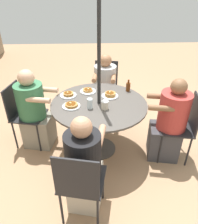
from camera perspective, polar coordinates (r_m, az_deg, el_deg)
The scene contains 18 objects.
ground_plane at distance 3.23m, azimuth 0.00°, elevation -9.49°, with size 12.00×12.00×0.00m, color tan.
patio_table at distance 2.85m, azimuth 0.00°, elevation 0.20°, with size 1.23×1.23×0.76m.
umbrella_pole at distance 2.62m, azimuth 0.00°, elevation 9.92°, with size 0.04×0.04×2.31m, color black.
patio_chair_north at distance 3.86m, azimuth 1.76°, elevation 7.24°, with size 0.48×0.48×0.92m.
diner_north at distance 3.71m, azimuth 1.53°, elevation 5.68°, with size 0.53×0.42×1.11m.
patio_chair_east at distance 3.24m, azimuth -19.32°, elevation 0.18°, with size 0.49×0.49×0.92m.
diner_east at distance 3.17m, azimuth -16.48°, elevation -0.26°, with size 0.45×0.56×1.15m.
patio_chair_south at distance 2.11m, azimuth -4.94°, elevation -17.71°, with size 0.49×0.49×0.92m.
diner_south at distance 2.23m, azimuth -3.86°, elevation -14.62°, with size 0.53×0.42×1.14m.
patio_chair_west at distance 2.99m, azimuth 21.08°, elevation -2.95°, with size 0.49×0.49×0.92m.
diner_west at distance 2.96m, azimuth 17.76°, elevation -3.02°, with size 0.44×0.55×1.15m.
pancake_plate_a at distance 2.94m, azimuth 2.91°, elevation 4.46°, with size 0.22×0.22×0.07m.
pancake_plate_b at distance 2.72m, azimuth -7.24°, elevation 1.73°, with size 0.22×0.22×0.06m.
pancake_plate_c at distance 3.07m, azimuth -2.90°, elevation 5.55°, with size 0.22×0.22×0.05m.
pancake_plate_d at distance 2.98m, azimuth -8.03°, elevation 4.52°, with size 0.22×0.22×0.06m.
syrup_bottle at distance 3.10m, azimuth 7.62°, elevation 6.59°, with size 0.08×0.06×0.17m.
coffee_cup at distance 2.64m, azimuth 1.54°, elevation 1.85°, with size 0.09×0.09×0.11m.
drinking_glass_a at distance 2.65m, azimuth -2.43°, elevation 2.23°, with size 0.07×0.07×0.13m, color silver.
Camera 1 is at (-2.43, 0.10, 2.13)m, focal length 35.00 mm.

